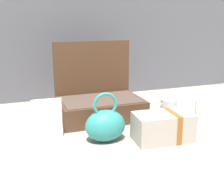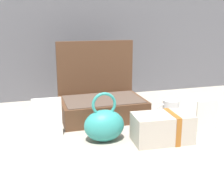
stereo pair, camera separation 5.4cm
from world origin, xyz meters
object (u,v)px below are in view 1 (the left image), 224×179
cream_toiletry_bag (164,127)px  poster_card_right (205,114)px  open_suitcase (99,100)px  info_card_left (47,119)px  coffee_mug (168,109)px  teal_pouch_handbag (105,125)px

cream_toiletry_bag → poster_card_right: size_ratio=1.74×
open_suitcase → poster_card_right: 0.48m
info_card_left → poster_card_right: 0.65m
open_suitcase → info_card_left: (-0.26, -0.18, -0.00)m
coffee_mug → open_suitcase: bearing=153.2°
open_suitcase → poster_card_right: bearing=-39.0°
open_suitcase → coffee_mug: bearing=-26.8°
open_suitcase → teal_pouch_handbag: 0.29m
cream_toiletry_bag → open_suitcase: bearing=113.8°
coffee_mug → poster_card_right: bearing=-61.9°
cream_toiletry_bag → info_card_left: info_card_left is taller
cream_toiletry_bag → poster_card_right: (0.22, 0.04, 0.01)m
info_card_left → cream_toiletry_bag: bearing=-19.9°
teal_pouch_handbag → poster_card_right: (0.43, -0.02, 0.00)m
open_suitcase → coffee_mug: open_suitcase is taller
open_suitcase → poster_card_right: (0.37, -0.30, -0.02)m
poster_card_right → open_suitcase: bearing=134.8°
teal_pouch_handbag → coffee_mug: size_ratio=1.70×
teal_pouch_handbag → coffee_mug: bearing=20.8°
teal_pouch_handbag → cream_toiletry_bag: teal_pouch_handbag is taller
poster_card_right → coffee_mug: bearing=112.0°
info_card_left → open_suitcase: bearing=36.7°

